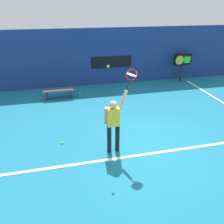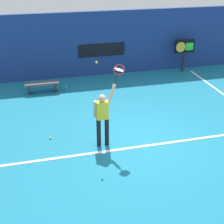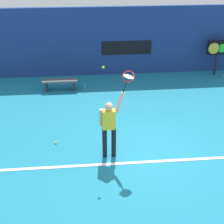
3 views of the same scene
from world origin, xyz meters
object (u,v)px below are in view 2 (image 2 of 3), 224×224
object	(u,v)px
tennis_racket	(119,71)
scoreboard_clock	(184,48)
court_bench	(42,85)
water_bottle	(66,88)
tennis_ball	(97,62)
spare_ball	(50,138)
tennis_player	(103,116)

from	to	relation	value
tennis_racket	scoreboard_clock	xyz separation A→B (m)	(4.78, 5.60, -1.16)
court_bench	tennis_racket	bearing A→B (deg)	-65.31
court_bench	water_bottle	xyz separation A→B (m)	(0.99, 0.00, -0.22)
tennis_ball	scoreboard_clock	xyz separation A→B (m)	(5.38, 5.57, -1.44)
tennis_racket	tennis_ball	xyz separation A→B (m)	(-0.61, 0.04, 0.28)
tennis_racket	tennis_ball	bearing A→B (deg)	176.58
scoreboard_clock	spare_ball	bearing A→B (deg)	-144.40
tennis_ball	court_bench	xyz separation A→B (m)	(-1.49, 4.52, -2.30)
tennis_racket	water_bottle	distance (m)	5.19
tennis_player	tennis_racket	size ratio (longest dim) A/B	3.16
tennis_ball	water_bottle	distance (m)	5.20
tennis_racket	court_bench	size ratio (longest dim) A/B	0.45
court_bench	water_bottle	world-z (taller)	court_bench
scoreboard_clock	spare_ball	size ratio (longest dim) A/B	22.98
tennis_player	tennis_ball	world-z (taller)	tennis_ball
scoreboard_clock	spare_ball	xyz separation A→B (m)	(-6.80, -4.87, -1.17)
tennis_player	spare_ball	world-z (taller)	tennis_player
tennis_player	scoreboard_clock	bearing A→B (deg)	46.85
tennis_player	court_bench	world-z (taller)	tennis_player
tennis_racket	water_bottle	size ratio (longest dim) A/B	2.61
tennis_racket	spare_ball	size ratio (longest dim) A/B	9.22
tennis_player	water_bottle	distance (m)	4.68
scoreboard_clock	tennis_ball	bearing A→B (deg)	-134.03
court_bench	spare_ball	size ratio (longest dim) A/B	20.59
tennis_ball	tennis_player	bearing A→B (deg)	-13.44
scoreboard_clock	water_bottle	size ratio (longest dim) A/B	6.51
tennis_racket	water_bottle	world-z (taller)	tennis_racket
water_bottle	scoreboard_clock	bearing A→B (deg)	10.11
tennis_player	court_bench	xyz separation A→B (m)	(-1.62, 4.55, -0.67)
tennis_player	tennis_racket	world-z (taller)	tennis_racket
spare_ball	tennis_player	bearing A→B (deg)	-25.24
tennis_ball	court_bench	world-z (taller)	tennis_ball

